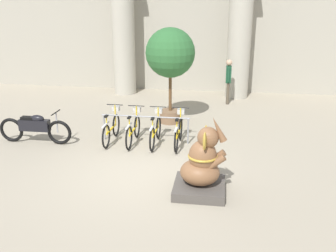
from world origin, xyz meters
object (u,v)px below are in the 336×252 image
(bicycle_2, at_px, (156,130))
(person_pedestrian, at_px, (228,77))
(potted_tree, at_px, (170,56))
(bicycle_0, at_px, (112,128))
(bicycle_3, at_px, (179,132))
(motorcycle, at_px, (35,127))
(elephant_statue, at_px, (202,167))
(bicycle_1, at_px, (133,129))

(bicycle_2, xyz_separation_m, person_pedestrian, (2.00, 4.63, 0.64))
(potted_tree, bearing_deg, bicycle_0, -125.73)
(bicycle_3, relative_size, motorcycle, 0.77)
(person_pedestrian, height_order, potted_tree, potted_tree)
(bicycle_0, xyz_separation_m, motorcycle, (-2.08, -0.46, 0.07))
(elephant_statue, bearing_deg, bicycle_0, 135.85)
(bicycle_3, height_order, potted_tree, potted_tree)
(potted_tree, bearing_deg, person_pedestrian, 54.46)
(bicycle_1, bearing_deg, potted_tree, 68.89)
(bicycle_3, bearing_deg, bicycle_1, 179.62)
(bicycle_2, xyz_separation_m, potted_tree, (0.12, 2.00, 1.79))
(bicycle_2, distance_m, person_pedestrian, 5.09)
(potted_tree, bearing_deg, bicycle_3, -75.39)
(bicycle_1, distance_m, elephant_statue, 3.35)
(bicycle_0, bearing_deg, bicycle_1, -2.35)
(person_pedestrian, bearing_deg, bicycle_0, -125.62)
(bicycle_1, distance_m, potted_tree, 2.79)
(bicycle_2, bearing_deg, motorcycle, -172.78)
(bicycle_2, relative_size, person_pedestrian, 0.96)
(motorcycle, height_order, person_pedestrian, person_pedestrian)
(bicycle_0, xyz_separation_m, bicycle_2, (1.29, -0.03, 0.00))
(elephant_statue, bearing_deg, bicycle_3, 106.94)
(bicycle_1, relative_size, elephant_statue, 0.97)
(bicycle_3, relative_size, elephant_statue, 0.97)
(bicycle_3, bearing_deg, elephant_statue, -73.06)
(elephant_statue, distance_m, motorcycle, 5.29)
(bicycle_1, height_order, bicycle_3, same)
(motorcycle, height_order, potted_tree, potted_tree)
(bicycle_0, bearing_deg, bicycle_2, -1.53)
(motorcycle, distance_m, person_pedestrian, 7.40)
(bicycle_0, xyz_separation_m, bicycle_1, (0.64, -0.03, 0.00))
(person_pedestrian, bearing_deg, bicycle_1, -119.82)
(bicycle_2, bearing_deg, potted_tree, 86.46)
(motorcycle, xyz_separation_m, potted_tree, (3.49, 2.42, 1.73))
(bicycle_2, bearing_deg, bicycle_1, 179.29)
(bicycle_0, height_order, potted_tree, potted_tree)
(motorcycle, bearing_deg, bicycle_2, 7.22)
(bicycle_2, height_order, potted_tree, potted_tree)
(elephant_statue, distance_m, person_pedestrian, 7.28)
(bicycle_0, height_order, person_pedestrian, person_pedestrian)
(bicycle_0, relative_size, bicycle_1, 1.00)
(bicycle_1, xyz_separation_m, potted_tree, (0.77, 1.99, 1.79))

